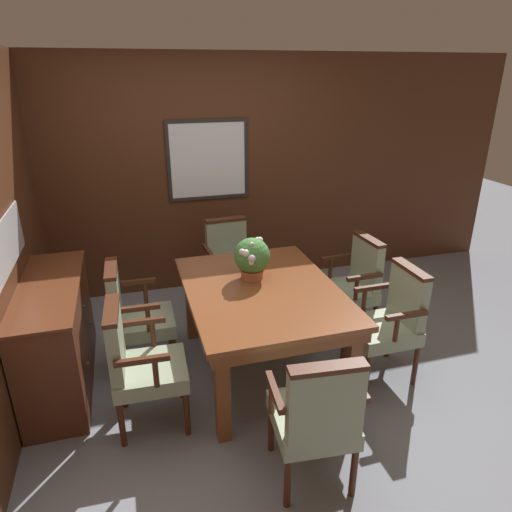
{
  "coord_description": "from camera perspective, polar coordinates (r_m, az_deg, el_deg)",
  "views": [
    {
      "loc": [
        -0.79,
        -2.88,
        2.28
      ],
      "look_at": [
        0.13,
        0.24,
        0.94
      ],
      "focal_mm": 32.0,
      "sensor_mm": 36.0,
      "label": 1
    }
  ],
  "objects": [
    {
      "name": "chair_head_far",
      "position": [
        4.56,
        -3.26,
        -0.67
      ],
      "size": [
        0.52,
        0.5,
        0.91
      ],
      "rotation": [
        0.0,
        0.0,
        0.06
      ],
      "color": "#472314",
      "rests_on": "ground_plane"
    },
    {
      "name": "wall_back",
      "position": [
        4.9,
        -6.8,
        9.79
      ],
      "size": [
        7.2,
        0.08,
        2.45
      ],
      "color": "#4C2816",
      "rests_on": "ground_plane"
    },
    {
      "name": "chair_right_far",
      "position": [
        4.21,
        12.01,
        -3.22
      ],
      "size": [
        0.5,
        0.51,
        0.91
      ],
      "rotation": [
        0.0,
        0.0,
        -1.52
      ],
      "color": "#472314",
      "rests_on": "ground_plane"
    },
    {
      "name": "chair_right_near",
      "position": [
        3.69,
        16.5,
        -7.48
      ],
      "size": [
        0.48,
        0.5,
        0.91
      ],
      "rotation": [
        0.0,
        0.0,
        -1.57
      ],
      "color": "#472314",
      "rests_on": "ground_plane"
    },
    {
      "name": "chair_left_far",
      "position": [
        3.74,
        -15.06,
        -6.92
      ],
      "size": [
        0.49,
        0.51,
        0.91
      ],
      "rotation": [
        0.0,
        0.0,
        1.55
      ],
      "color": "#472314",
      "rests_on": "ground_plane"
    },
    {
      "name": "ground_plane",
      "position": [
        3.76,
        -0.87,
        -15.0
      ],
      "size": [
        14.0,
        14.0,
        0.0
      ],
      "primitive_type": "plane",
      "color": "gray"
    },
    {
      "name": "potted_plant",
      "position": [
        3.55,
        -0.52,
        -0.18
      ],
      "size": [
        0.28,
        0.3,
        0.33
      ],
      "color": "#B2603D",
      "rests_on": "dining_table"
    },
    {
      "name": "chair_head_near",
      "position": [
        2.71,
        7.56,
        -18.99
      ],
      "size": [
        0.53,
        0.52,
        0.91
      ],
      "rotation": [
        0.0,
        0.0,
        3.04
      ],
      "color": "#472314",
      "rests_on": "ground_plane"
    },
    {
      "name": "dining_table",
      "position": [
        3.51,
        0.69,
        -5.38
      ],
      "size": [
        1.13,
        1.51,
        0.74
      ],
      "color": "brown",
      "rests_on": "ground_plane"
    },
    {
      "name": "sideboard_cabinet",
      "position": [
        3.79,
        -23.57,
        -9.11
      ],
      "size": [
        0.44,
        1.32,
        0.84
      ],
      "color": "#512816",
      "rests_on": "ground_plane"
    },
    {
      "name": "chair_left_near",
      "position": [
        3.17,
        -14.48,
        -12.64
      ],
      "size": [
        0.5,
        0.51,
        0.91
      ],
      "rotation": [
        0.0,
        0.0,
        1.53
      ],
      "color": "#472314",
      "rests_on": "ground_plane"
    }
  ]
}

